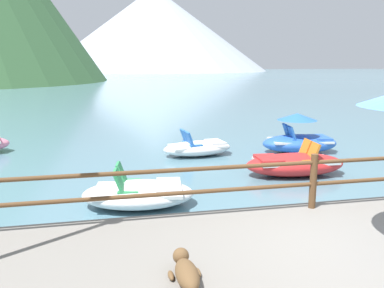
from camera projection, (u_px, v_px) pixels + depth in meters
The scene contains 8 objects.
ground_plane at pixel (135, 89), 43.95m from camera, with size 200.00×200.00×0.00m, color slate.
dock_railing at pixel (314, 175), 6.95m from camera, with size 23.92×0.12×0.95m.
dog_resting at pixel (186, 271), 4.68m from camera, with size 0.39×1.08×0.26m.
pedal_boat_0 at pixel (139, 193), 8.27m from camera, with size 2.42×1.67×0.84m.
pedal_boat_3 at pixel (198, 148), 12.73m from camera, with size 2.29×1.38×0.81m.
pedal_boat_4 at pixel (294, 164), 10.50m from camera, with size 2.66×1.36×0.89m.
pedal_boat_5 at pixel (300, 139), 13.13m from camera, with size 2.55×1.61×1.27m.
distant_peak at pixel (155, 30), 123.19m from camera, with size 67.21×67.21×24.44m, color #A8B2C1.
Camera 1 is at (-3.46, -4.56, 2.89)m, focal length 38.22 mm.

